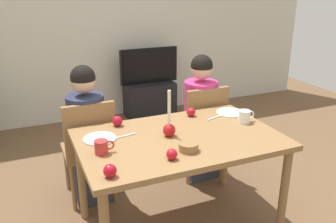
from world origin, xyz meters
name	(u,v)px	position (x,y,z in m)	size (l,w,h in m)	color
back_wall	(94,19)	(0.00, 2.60, 1.30)	(6.40, 0.10, 2.60)	beige
dining_table	(179,147)	(0.00, 0.00, 0.67)	(1.40, 0.90, 0.75)	olive
chair_left	(89,146)	(-0.52, 0.61, 0.51)	(0.40, 0.40, 0.90)	olive
chair_right	(201,126)	(0.51, 0.61, 0.51)	(0.40, 0.40, 0.90)	olive
person_left_child	(88,138)	(-0.52, 0.64, 0.57)	(0.30, 0.30, 1.17)	#33384C
person_right_child	(200,119)	(0.51, 0.64, 0.57)	(0.30, 0.30, 1.17)	#33384C
tv_stand	(150,100)	(0.62, 2.30, 0.24)	(0.64, 0.40, 0.48)	black
tv	(149,66)	(0.62, 2.30, 0.71)	(0.79, 0.05, 0.46)	black
candle_centerpiece	(169,127)	(-0.06, 0.04, 0.82)	(0.09, 0.09, 0.33)	red
plate_left	(100,139)	(-0.52, 0.17, 0.76)	(0.23, 0.23, 0.01)	white
plate_right	(230,113)	(0.58, 0.26, 0.76)	(0.22, 0.22, 0.01)	white
mug_left	(102,147)	(-0.56, -0.04, 0.79)	(0.13, 0.09, 0.09)	#B72D2D
mug_right	(245,116)	(0.57, 0.05, 0.80)	(0.14, 0.09, 0.10)	white
fork_left	(124,136)	(-0.35, 0.15, 0.75)	(0.18, 0.01, 0.01)	silver
fork_right	(216,117)	(0.42, 0.22, 0.75)	(0.18, 0.01, 0.01)	silver
bowl_walnuts	(189,147)	(-0.04, -0.22, 0.78)	(0.13, 0.13, 0.05)	olive
apple_near_candle	(191,112)	(0.26, 0.33, 0.79)	(0.07, 0.07, 0.07)	#B51720
apple_by_left_plate	(110,171)	(-0.58, -0.34, 0.79)	(0.08, 0.08, 0.08)	red
apple_by_right_mug	(117,121)	(-0.34, 0.36, 0.79)	(0.08, 0.08, 0.08)	#AB1023
apple_far_edge	(172,154)	(-0.18, -0.29, 0.79)	(0.07, 0.07, 0.07)	red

